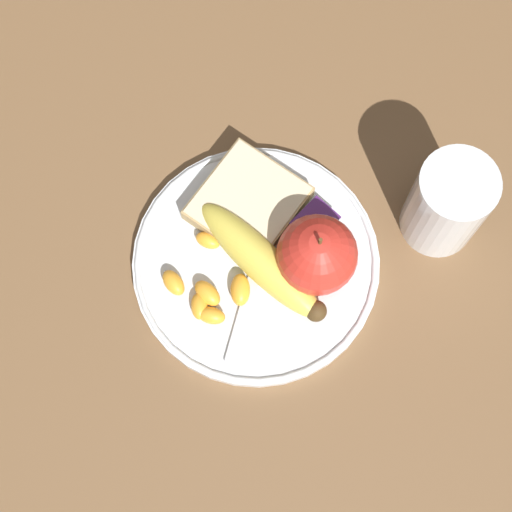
{
  "coord_description": "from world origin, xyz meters",
  "views": [
    {
      "loc": [
        0.17,
        0.16,
        0.83
      ],
      "look_at": [
        0.0,
        0.0,
        0.03
      ],
      "focal_mm": 60.0,
      "sensor_mm": 36.0,
      "label": 1
    }
  ],
  "objects_px": {
    "juice_glass": "(447,205)",
    "apple": "(317,255)",
    "jam_packet": "(314,223)",
    "fork": "(258,263)",
    "plate": "(256,263)",
    "banana": "(261,263)",
    "bread_slice": "(248,203)"
  },
  "relations": [
    {
      "from": "bread_slice",
      "to": "juice_glass",
      "type": "bearing_deg",
      "value": 129.85
    },
    {
      "from": "fork",
      "to": "jam_packet",
      "type": "xyz_separation_m",
      "value": [
        -0.07,
        0.01,
        0.01
      ]
    },
    {
      "from": "juice_glass",
      "to": "banana",
      "type": "relative_size",
      "value": 0.68
    },
    {
      "from": "plate",
      "to": "juice_glass",
      "type": "height_order",
      "value": "juice_glass"
    },
    {
      "from": "apple",
      "to": "bread_slice",
      "type": "distance_m",
      "value": 0.09
    },
    {
      "from": "jam_packet",
      "to": "fork",
      "type": "bearing_deg",
      "value": -11.64
    },
    {
      "from": "juice_glass",
      "to": "apple",
      "type": "height_order",
      "value": "juice_glass"
    },
    {
      "from": "juice_glass",
      "to": "banana",
      "type": "bearing_deg",
      "value": -30.28
    },
    {
      "from": "apple",
      "to": "fork",
      "type": "relative_size",
      "value": 0.54
    },
    {
      "from": "fork",
      "to": "banana",
      "type": "bearing_deg",
      "value": -129.16
    },
    {
      "from": "banana",
      "to": "jam_packet",
      "type": "xyz_separation_m",
      "value": [
        -0.07,
        0.01,
        -0.01
      ]
    },
    {
      "from": "juice_glass",
      "to": "apple",
      "type": "distance_m",
      "value": 0.14
    },
    {
      "from": "bread_slice",
      "to": "banana",
      "type": "bearing_deg",
      "value": 54.95
    },
    {
      "from": "juice_glass",
      "to": "fork",
      "type": "height_order",
      "value": "juice_glass"
    },
    {
      "from": "banana",
      "to": "fork",
      "type": "xyz_separation_m",
      "value": [
        -0.0,
        -0.0,
        -0.02
      ]
    },
    {
      "from": "jam_packet",
      "to": "bread_slice",
      "type": "bearing_deg",
      "value": -64.42
    },
    {
      "from": "plate",
      "to": "banana",
      "type": "distance_m",
      "value": 0.02
    },
    {
      "from": "plate",
      "to": "jam_packet",
      "type": "relative_size",
      "value": 6.1
    },
    {
      "from": "plate",
      "to": "fork",
      "type": "distance_m",
      "value": 0.01
    },
    {
      "from": "banana",
      "to": "bread_slice",
      "type": "distance_m",
      "value": 0.07
    },
    {
      "from": "apple",
      "to": "bread_slice",
      "type": "relative_size",
      "value": 0.79
    },
    {
      "from": "fork",
      "to": "jam_packet",
      "type": "relative_size",
      "value": 3.98
    },
    {
      "from": "bread_slice",
      "to": "jam_packet",
      "type": "xyz_separation_m",
      "value": [
        -0.03,
        0.06,
        -0.0
      ]
    },
    {
      "from": "plate",
      "to": "juice_glass",
      "type": "xyz_separation_m",
      "value": [
        -0.16,
        0.1,
        0.04
      ]
    },
    {
      "from": "juice_glass",
      "to": "jam_packet",
      "type": "height_order",
      "value": "juice_glass"
    },
    {
      "from": "jam_packet",
      "to": "apple",
      "type": "bearing_deg",
      "value": 43.21
    },
    {
      "from": "banana",
      "to": "apple",
      "type": "bearing_deg",
      "value": 135.4
    },
    {
      "from": "apple",
      "to": "jam_packet",
      "type": "height_order",
      "value": "apple"
    },
    {
      "from": "juice_glass",
      "to": "bread_slice",
      "type": "distance_m",
      "value": 0.19
    },
    {
      "from": "fork",
      "to": "juice_glass",
      "type": "bearing_deg",
      "value": -60.03
    },
    {
      "from": "juice_glass",
      "to": "plate",
      "type": "bearing_deg",
      "value": -32.56
    },
    {
      "from": "bread_slice",
      "to": "fork",
      "type": "height_order",
      "value": "bread_slice"
    }
  ]
}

